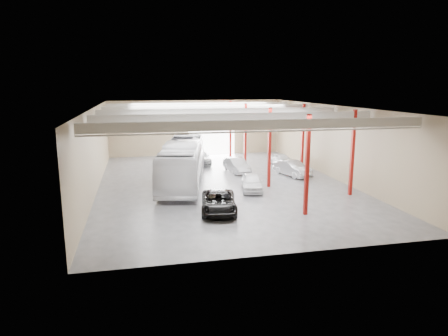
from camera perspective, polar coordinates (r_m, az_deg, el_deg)
name	(u,v)px	position (r m, az deg, el deg)	size (l,w,h in m)	color
depot_shell	(223,129)	(36.36, -0.21, 5.59)	(22.12, 32.12, 7.06)	#434347
coach_bus	(183,163)	(36.49, -5.88, 0.78)	(3.31, 14.16, 3.94)	silver
black_sedan	(219,202)	(28.44, -0.75, -4.89)	(2.43, 5.26, 1.46)	black
car_row_a	(252,182)	(34.25, 4.02, -2.05)	(1.70, 4.23, 1.44)	silver
car_row_b	(237,165)	(41.41, 1.83, 0.42)	(1.57, 4.49, 1.48)	silver
car_row_c	(200,157)	(45.82, -3.49, 1.52)	(2.11, 5.18, 1.50)	slate
car_right_near	(293,168)	(40.30, 9.76, -0.04)	(1.61, 4.62, 1.52)	#A1A1A5
car_right_far	(282,160)	(45.34, 8.22, 1.21)	(1.58, 3.94, 1.34)	silver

